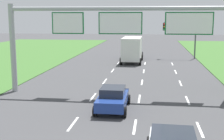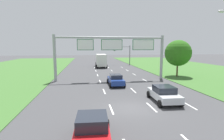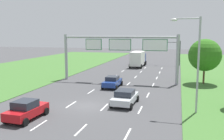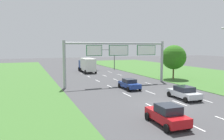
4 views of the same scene
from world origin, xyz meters
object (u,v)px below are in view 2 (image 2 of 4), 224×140
at_px(car_lead_silver, 164,94).
at_px(roadside_tree_mid, 178,53).
at_px(car_near_red, 116,80).
at_px(sign_gantry, 113,48).
at_px(box_truck, 101,60).
at_px(traffic_light_mast, 123,52).
at_px(car_mid_lane, 92,129).

height_order(car_lead_silver, roadside_tree_mid, roadside_tree_mid).
bearing_deg(car_near_red, sign_gantry, 87.80).
bearing_deg(box_truck, traffic_light_mast, 32.33).
bearing_deg(car_near_red, traffic_light_mast, 76.13).
height_order(car_mid_lane, traffic_light_mast, traffic_light_mast).
bearing_deg(car_lead_silver, roadside_tree_mid, 59.20).
bearing_deg(car_near_red, box_truck, 90.60).
bearing_deg(sign_gantry, box_truck, 90.98).
distance_m(car_near_red, roadside_tree_mid, 13.61).
xyz_separation_m(car_near_red, traffic_light_mast, (6.71, 26.66, 3.11)).
relative_size(car_lead_silver, box_truck, 0.52).
relative_size(car_lead_silver, traffic_light_mast, 0.76).
xyz_separation_m(car_lead_silver, box_truck, (-3.49, 30.13, 1.02)).
distance_m(car_near_red, sign_gantry, 5.83).
bearing_deg(roadside_tree_mid, sign_gantry, -172.47).
height_order(car_lead_silver, box_truck, box_truck).
height_order(car_near_red, traffic_light_mast, traffic_light_mast).
xyz_separation_m(car_near_red, car_mid_lane, (-3.64, -14.05, 0.05)).
bearing_deg(sign_gantry, roadside_tree_mid, 7.53).
xyz_separation_m(box_truck, roadside_tree_mid, (12.09, -16.85, 2.34)).
bearing_deg(car_near_red, car_mid_lane, -104.28).
distance_m(car_mid_lane, roadside_tree_mid, 25.29).
bearing_deg(roadside_tree_mid, traffic_light_mast, 103.96).
height_order(car_lead_silver, car_mid_lane, car_mid_lane).
distance_m(sign_gantry, roadside_tree_mid, 11.90).
height_order(box_truck, sign_gantry, sign_gantry).
bearing_deg(car_near_red, car_lead_silver, -66.20).
distance_m(car_near_red, traffic_light_mast, 27.67).
bearing_deg(car_lead_silver, sign_gantry, 107.29).
bearing_deg(box_truck, roadside_tree_mid, -53.64).
xyz_separation_m(box_truck, traffic_light_mast, (6.85, 4.22, 2.08)).
relative_size(car_mid_lane, roadside_tree_mid, 0.64).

